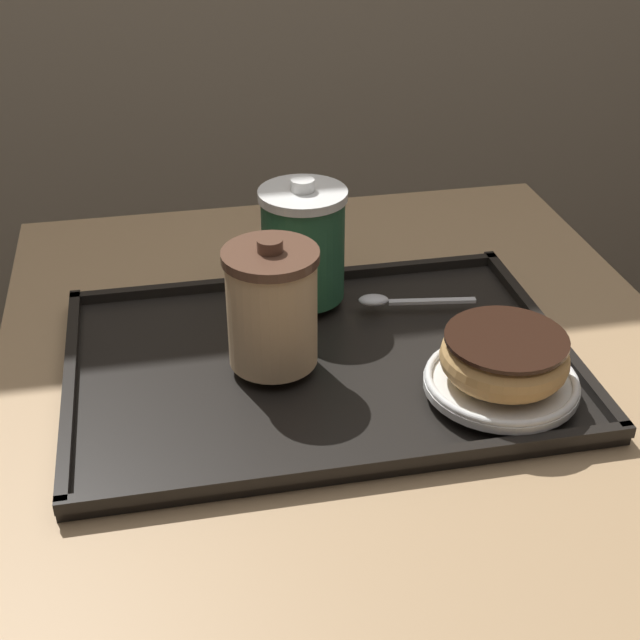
% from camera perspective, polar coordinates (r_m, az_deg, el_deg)
% --- Properties ---
extents(cafe_table, '(0.77, 0.88, 0.71)m').
position_cam_1_polar(cafe_table, '(1.07, 1.95, -10.39)').
color(cafe_table, tan).
rests_on(cafe_table, ground_plane).
extents(serving_tray, '(0.53, 0.37, 0.02)m').
position_cam_1_polar(serving_tray, '(0.95, 0.00, -2.93)').
color(serving_tray, black).
rests_on(serving_tray, cafe_table).
extents(coffee_cup_front, '(0.10, 0.10, 0.14)m').
position_cam_1_polar(coffee_cup_front, '(0.90, -3.10, 0.88)').
color(coffee_cup_front, '#E0B784').
rests_on(coffee_cup_front, serving_tray).
extents(coffee_cup_rear, '(0.10, 0.10, 0.14)m').
position_cam_1_polar(coffee_cup_rear, '(1.02, -1.08, 4.93)').
color(coffee_cup_rear, '#235638').
rests_on(coffee_cup_rear, serving_tray).
extents(plate_with_chocolate_donut, '(0.15, 0.15, 0.01)m').
position_cam_1_polar(plate_with_chocolate_donut, '(0.90, 11.52, -3.86)').
color(plate_with_chocolate_donut, white).
rests_on(plate_with_chocolate_donut, serving_tray).
extents(donut_chocolate_glazed, '(0.13, 0.13, 0.05)m').
position_cam_1_polar(donut_chocolate_glazed, '(0.89, 11.72, -2.28)').
color(donut_chocolate_glazed, tan).
rests_on(donut_chocolate_glazed, plate_with_chocolate_donut).
extents(spoon, '(0.14, 0.03, 0.01)m').
position_cam_1_polar(spoon, '(1.03, 4.48, 1.26)').
color(spoon, silver).
rests_on(spoon, serving_tray).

